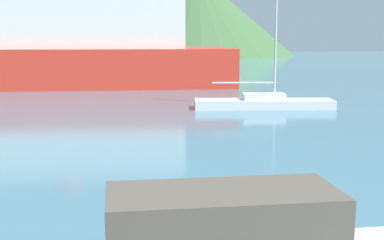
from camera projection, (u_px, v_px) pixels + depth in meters
The scene contains 4 objects.
sailboat_inner at pixel (264, 101), 28.50m from camera, with size 7.57×3.09×9.99m.
ferry_distant at pixel (65, 48), 41.17m from camera, with size 26.43×11.39×8.13m.
hill_central at pixel (54, 13), 99.31m from camera, with size 48.16×48.16×15.89m.
hill_east at pixel (198, 15), 105.17m from camera, with size 37.83×37.83×15.81m.
Camera 1 is at (-4.17, -2.32, 3.85)m, focal length 50.00 mm.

